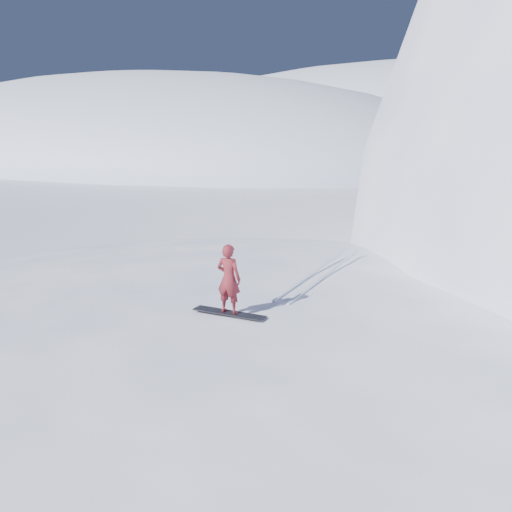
% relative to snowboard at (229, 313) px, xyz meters
% --- Properties ---
extents(ground, '(400.00, 400.00, 0.00)m').
position_rel_snowboard_xyz_m(ground, '(1.19, -0.99, -2.41)').
color(ground, white).
rests_on(ground, ground).
extents(near_ridge, '(36.00, 28.00, 4.80)m').
position_rel_snowboard_xyz_m(near_ridge, '(2.19, 2.01, -2.41)').
color(near_ridge, white).
rests_on(near_ridge, ground).
extents(far_ridge_a, '(120.00, 70.00, 28.00)m').
position_rel_snowboard_xyz_m(far_ridge_a, '(-68.81, 59.01, -2.41)').
color(far_ridge_a, white).
rests_on(far_ridge_a, ground).
extents(far_ridge_c, '(140.00, 90.00, 36.00)m').
position_rel_snowboard_xyz_m(far_ridge_c, '(-38.81, 109.01, -2.41)').
color(far_ridge_c, white).
rests_on(far_ridge_c, ground).
extents(wind_bumps, '(16.00, 14.40, 1.00)m').
position_rel_snowboard_xyz_m(wind_bumps, '(0.63, 1.13, -2.41)').
color(wind_bumps, white).
rests_on(wind_bumps, ground).
extents(snowboard, '(1.72, 0.60, 0.03)m').
position_rel_snowboard_xyz_m(snowboard, '(0.00, 0.00, 0.00)').
color(snowboard, black).
rests_on(snowboard, near_ridge).
extents(snowboarder, '(0.61, 0.45, 1.53)m').
position_rel_snowboard_xyz_m(snowboarder, '(0.00, 0.00, 0.78)').
color(snowboarder, maroon).
rests_on(snowboarder, snowboard).
extents(vapor_plume, '(9.51, 7.61, 6.65)m').
position_rel_snowboard_xyz_m(vapor_plume, '(-44.17, 34.48, -2.41)').
color(vapor_plume, white).
rests_on(vapor_plume, ground).
extents(board_tracks, '(1.58, 5.91, 0.04)m').
position_rel_snowboard_xyz_m(board_tracks, '(-0.07, 4.22, 0.01)').
color(board_tracks, silver).
rests_on(board_tracks, ground).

